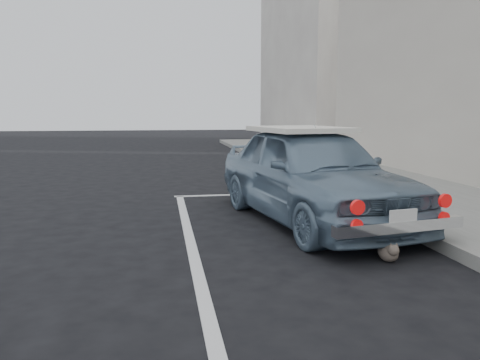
% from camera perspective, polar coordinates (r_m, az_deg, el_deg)
% --- Properties ---
extents(building_far, '(3.50, 10.00, 8.00)m').
position_cam_1_polar(building_far, '(23.47, 9.53, 14.14)').
color(building_far, '#B9AFA7').
rests_on(building_far, ground).
extents(pline_front, '(3.00, 0.12, 0.01)m').
position_cam_1_polar(pline_front, '(8.88, 1.70, -1.74)').
color(pline_front, silver).
rests_on(pline_front, ground).
extents(pline_side, '(0.12, 7.00, 0.01)m').
position_cam_1_polar(pline_side, '(5.31, -5.79, -8.65)').
color(pline_side, silver).
rests_on(pline_side, ground).
extents(retro_coupe, '(2.26, 4.24, 1.37)m').
position_cam_1_polar(retro_coupe, '(6.69, 8.69, 0.86)').
color(retro_coupe, slate).
rests_on(retro_coupe, ground).
extents(cat, '(0.22, 0.44, 0.23)m').
position_cam_1_polar(cat, '(5.16, 17.67, -8.30)').
color(cat, '#7A685D').
rests_on(cat, ground).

